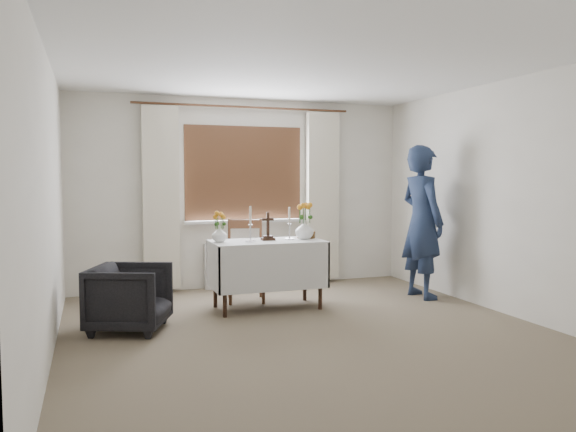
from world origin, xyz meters
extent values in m
plane|color=#7E7457|center=(0.00, 0.00, 0.00)|extent=(5.00, 5.00, 0.00)
cube|color=silver|center=(-0.09, 1.15, 0.38)|extent=(1.24, 0.64, 0.76)
imported|color=black|center=(-1.60, 0.71, 0.32)|extent=(0.90, 0.89, 0.64)
imported|color=navy|center=(1.86, 1.09, 0.92)|extent=(0.50, 0.71, 1.85)
cube|color=silver|center=(0.00, 2.42, 0.30)|extent=(1.10, 0.10, 0.60)
imported|color=white|center=(-0.62, 1.20, 0.85)|extent=(0.21, 0.21, 0.17)
imported|color=white|center=(0.36, 1.16, 0.87)|extent=(0.27, 0.27, 0.22)
cylinder|color=brown|center=(0.42, 1.26, 0.80)|extent=(0.26, 0.26, 0.08)
camera|label=1|loc=(-1.92, -4.77, 1.47)|focal=35.00mm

